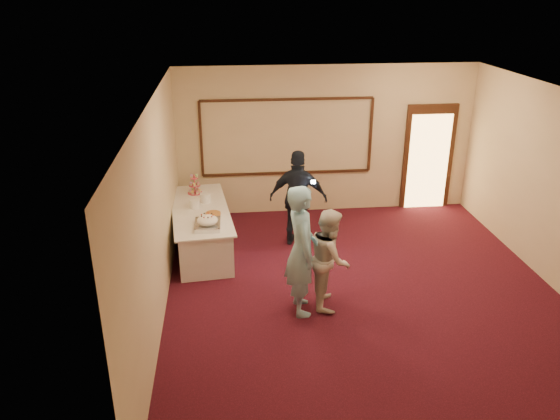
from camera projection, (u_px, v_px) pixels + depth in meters
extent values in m
plane|color=black|center=(364.00, 296.00, 8.35)|extent=(7.00, 7.00, 0.00)
cube|color=beige|center=(326.00, 140.00, 10.99)|extent=(6.00, 0.04, 3.00)
cube|color=beige|center=(478.00, 361.00, 4.56)|extent=(6.00, 0.04, 3.00)
cube|color=beige|center=(157.00, 214.00, 7.49)|extent=(0.04, 7.00, 3.00)
cube|color=white|center=(378.00, 100.00, 7.20)|extent=(6.00, 7.00, 0.04)
cube|color=black|center=(287.00, 173.00, 11.13)|extent=(3.40, 0.04, 0.05)
cube|color=black|center=(287.00, 99.00, 10.56)|extent=(3.40, 0.04, 0.05)
cube|color=black|center=(201.00, 139.00, 10.68)|extent=(0.05, 0.04, 1.50)
cube|color=black|center=(371.00, 135.00, 11.01)|extent=(0.05, 0.04, 1.50)
cube|color=black|center=(428.00, 157.00, 11.31)|extent=(1.05, 0.06, 2.20)
cube|color=#FFBF66|center=(428.00, 162.00, 11.32)|extent=(0.85, 0.02, 2.00)
cube|color=white|center=(201.00, 230.00, 9.71)|extent=(1.11, 2.45, 0.74)
cube|color=white|center=(200.00, 210.00, 9.57)|extent=(1.23, 2.59, 0.03)
cube|color=silver|center=(208.00, 226.00, 8.83)|extent=(0.41, 0.52, 0.04)
ellipsoid|color=white|center=(207.00, 220.00, 8.80)|extent=(0.34, 0.34, 0.15)
cube|color=silver|center=(215.00, 220.00, 8.98)|extent=(0.17, 0.34, 0.01)
cylinder|color=#C23B52|center=(195.00, 184.00, 10.20)|extent=(0.02, 0.02, 0.37)
cylinder|color=#C23B52|center=(195.00, 193.00, 10.27)|extent=(0.28, 0.28, 0.01)
cylinder|color=#C23B52|center=(195.00, 186.00, 10.21)|extent=(0.21, 0.21, 0.01)
cylinder|color=#C23B52|center=(194.00, 178.00, 10.16)|extent=(0.15, 0.15, 0.01)
cylinder|color=white|center=(195.00, 204.00, 9.57)|extent=(0.18, 0.18, 0.15)
cylinder|color=white|center=(194.00, 200.00, 9.54)|extent=(0.19, 0.19, 0.01)
cylinder|color=white|center=(206.00, 198.00, 9.83)|extent=(0.19, 0.19, 0.15)
cylinder|color=white|center=(205.00, 194.00, 9.80)|extent=(0.20, 0.20, 0.01)
cylinder|color=white|center=(213.00, 216.00, 9.26)|extent=(0.30, 0.30, 0.01)
cylinder|color=#9B5A27|center=(213.00, 214.00, 9.25)|extent=(0.26, 0.26, 0.05)
imported|color=#89C5E1|center=(302.00, 250.00, 7.64)|extent=(0.50, 0.73, 1.93)
imported|color=beige|center=(330.00, 258.00, 7.88)|extent=(0.66, 0.80, 1.50)
imported|color=black|center=(298.00, 198.00, 9.72)|extent=(1.10, 0.65, 1.76)
cube|color=white|center=(313.00, 182.00, 9.33)|extent=(0.08, 0.06, 0.05)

